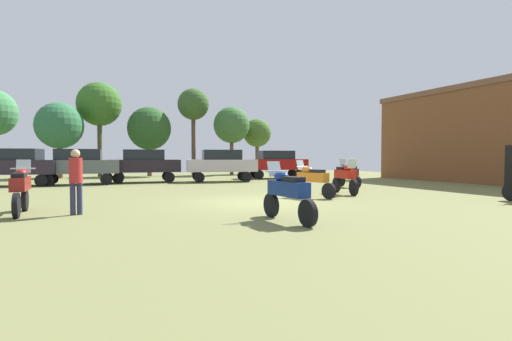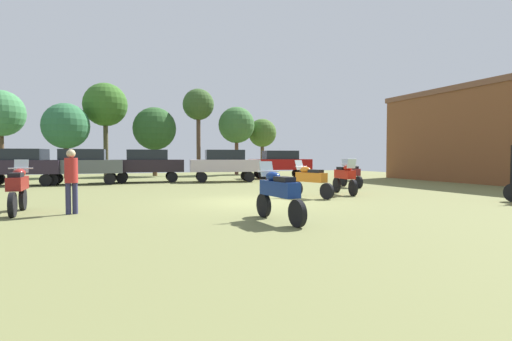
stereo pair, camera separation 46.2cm
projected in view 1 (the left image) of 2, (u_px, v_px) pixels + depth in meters
The scene contains 19 objects.
ground_plane at pixel (256, 202), 13.57m from camera, with size 44.00×52.00×0.02m.
brick_building at pixel (509, 134), 23.51m from camera, with size 6.12×15.76×5.93m.
motorcycle_2 at pixel (287, 192), 9.46m from camera, with size 0.62×2.27×1.46m.
motorcycle_5 at pixel (345, 177), 16.50m from camera, with size 0.71×2.27×1.49m.
motorcycle_6 at pixel (21, 188), 10.64m from camera, with size 0.62×2.13×1.49m.
motorcycle_7 at pixel (349, 173), 20.26m from camera, with size 0.62×2.11×1.44m.
motorcycle_8 at pixel (312, 179), 15.06m from camera, with size 0.85×2.13×1.44m.
car_1 at pixel (16, 164), 20.93m from camera, with size 4.57×2.63×2.00m.
car_2 at pixel (276, 162), 28.26m from camera, with size 4.53×2.47×2.00m.
car_3 at pixel (222, 163), 24.55m from camera, with size 4.55×2.55×2.00m.
car_4 at pixel (144, 163), 23.86m from camera, with size 4.44×2.17×2.00m.
car_5 at pixel (79, 164), 21.93m from camera, with size 4.42×2.11×2.00m.
person_1 at pixel (76, 176), 10.54m from camera, with size 0.38×0.38×1.78m.
tree_1 at pixel (59, 126), 28.17m from camera, with size 3.34×3.34×5.49m.
tree_4 at pixel (193, 106), 32.87m from camera, with size 2.64×2.64×7.31m.
tree_6 at pixel (257, 133), 35.60m from camera, with size 2.56×2.56×5.02m.
tree_7 at pixel (232, 125), 33.72m from camera, with size 3.13×3.13×5.88m.
tree_8 at pixel (149, 129), 31.56m from camera, with size 3.47×3.47×5.59m.
tree_9 at pixel (99, 105), 30.63m from camera, with size 3.41×3.41×7.41m.
Camera 1 is at (-5.30, -12.44, 1.60)m, focal length 27.40 mm.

